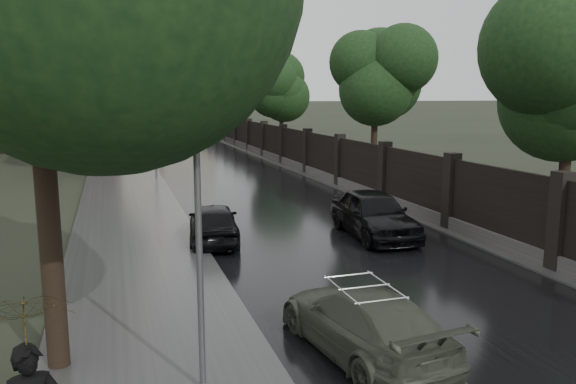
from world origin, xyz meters
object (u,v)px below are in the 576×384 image
at_px(tree_left_far, 84,85).
at_px(lamp_post, 199,231).
at_px(tree_right_a, 572,86).
at_px(pedestrian_umbrella, 26,339).
at_px(traffic_light, 155,137).
at_px(tree_right_b, 375,90).
at_px(hatchback_left, 214,223).
at_px(tree_right_c, 281,91).
at_px(car_right_near, 374,214).
at_px(volga_sedan, 363,322).

relative_size(tree_left_far, lamp_post, 1.45).
distance_m(tree_right_a, pedestrian_umbrella, 17.43).
distance_m(tree_left_far, pedestrian_umbrella, 30.45).
distance_m(tree_left_far, traffic_light, 6.84).
xyz_separation_m(tree_right_b, pedestrian_umbrella, (-15.06, -22.28, -2.91)).
height_order(lamp_post, traffic_light, lamp_post).
bearing_deg(tree_right_a, hatchback_left, 166.24).
bearing_deg(lamp_post, pedestrian_umbrella, -140.56).
relative_size(tree_right_c, traffic_light, 1.75).
height_order(lamp_post, car_right_near, lamp_post).
bearing_deg(volga_sedan, tree_right_c, -111.80).
height_order(volga_sedan, hatchback_left, hatchback_left).
relative_size(tree_right_c, hatchback_left, 1.84).
distance_m(traffic_light, hatchback_left, 14.40).
bearing_deg(tree_right_b, hatchback_left, -134.53).
xyz_separation_m(tree_right_a, traffic_light, (-11.80, 16.99, -2.55)).
xyz_separation_m(hatchback_left, pedestrian_umbrella, (-3.96, -11.00, 1.39)).
bearing_deg(pedestrian_umbrella, hatchback_left, 57.98).
relative_size(tree_right_c, volga_sedan, 1.66).
height_order(tree_left_far, lamp_post, tree_left_far).
distance_m(tree_right_c, lamp_post, 40.67).
bearing_deg(tree_right_c, lamp_post, -108.52).
height_order(tree_right_b, car_right_near, tree_right_b).
xyz_separation_m(tree_right_c, pedestrian_umbrella, (-15.06, -40.28, -2.91)).
relative_size(volga_sedan, hatchback_left, 1.11).
bearing_deg(tree_right_a, pedestrian_umbrella, -151.21).
xyz_separation_m(tree_right_a, car_right_near, (-5.90, 1.86, -4.17)).
relative_size(traffic_light, hatchback_left, 1.05).
bearing_deg(traffic_light, tree_left_far, 126.47).
bearing_deg(hatchback_left, tree_right_a, 174.09).
bearing_deg(volga_sedan, pedestrian_umbrella, 17.76).
bearing_deg(hatchback_left, volga_sedan, 105.90).
bearing_deg(tree_right_b, tree_left_far, 152.70).
bearing_deg(volga_sedan, hatchback_left, -89.12).
relative_size(tree_left_far, tree_right_b, 1.05).
distance_m(tree_right_c, hatchback_left, 31.61).
xyz_separation_m(tree_right_c, traffic_light, (-11.80, -15.01, -2.55)).
bearing_deg(tree_right_c, pedestrian_umbrella, -110.50).
distance_m(hatchback_left, pedestrian_umbrella, 11.77).
relative_size(volga_sedan, pedestrian_umbrella, 1.50).
bearing_deg(volga_sedan, tree_right_b, -123.62).
xyz_separation_m(tree_left_far, tree_right_c, (15.50, 10.00, -0.29)).
relative_size(tree_right_a, tree_right_c, 1.00).
bearing_deg(pedestrian_umbrella, tree_right_c, 57.28).
bearing_deg(pedestrian_umbrella, lamp_post, 27.22).
distance_m(lamp_post, car_right_near, 11.07).
height_order(tree_left_far, traffic_light, tree_left_far).
relative_size(volga_sedan, car_right_near, 0.92).
height_order(tree_right_b, tree_right_c, same).
distance_m(tree_left_far, car_right_near, 22.75).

